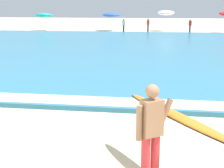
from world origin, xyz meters
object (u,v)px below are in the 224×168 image
surfer_with_board (164,124)px  beachgoer_near_row_mid (148,25)px  beach_umbrella_1 (111,15)px  beach_umbrella_2 (166,13)px  beachgoer_near_row_right (190,26)px  beachgoer_near_row_left (124,25)px  beach_umbrella_0 (44,15)px

surfer_with_board → beachgoer_near_row_mid: (-1.39, 33.02, -0.19)m
beach_umbrella_1 → beach_umbrella_2: size_ratio=0.89×
surfer_with_board → beachgoer_near_row_right: (3.30, 32.01, -0.19)m
beach_umbrella_1 → beachgoer_near_row_right: (9.18, -2.29, -1.06)m
surfer_with_board → beach_umbrella_2: 34.93m
beach_umbrella_2 → beachgoer_near_row_mid: 3.08m
beach_umbrella_2 → beachgoer_near_row_left: bearing=-142.8°
beach_umbrella_2 → beachgoer_near_row_right: (2.65, -2.90, -1.32)m
beachgoer_near_row_mid → surfer_with_board: bearing=-87.6°
beach_umbrella_0 → beach_umbrella_1: size_ratio=0.99×
surfer_with_board → beach_umbrella_1: size_ratio=1.16×
surfer_with_board → beach_umbrella_2: bearing=88.9°
beach_umbrella_2 → beachgoer_near_row_left: 6.07m
beach_umbrella_0 → beach_umbrella_2: (14.64, 1.73, 0.31)m
beachgoer_near_row_right → beachgoer_near_row_left: bearing=-174.7°
beachgoer_near_row_left → beach_umbrella_1: bearing=121.4°
beach_umbrella_1 → surfer_with_board: bearing=-80.3°
beach_umbrella_0 → beachgoer_near_row_mid: 12.64m
beach_umbrella_0 → beach_umbrella_1: beach_umbrella_0 is taller
surfer_with_board → beach_umbrella_0: beach_umbrella_0 is taller
beach_umbrella_1 → beachgoer_near_row_left: (1.82, -2.97, -1.06)m
beachgoer_near_row_right → beach_umbrella_2: bearing=132.4°
surfer_with_board → beachgoer_near_row_left: bearing=97.4°
surfer_with_board → beach_umbrella_1: bearing=99.7°
beachgoer_near_row_mid → beach_umbrella_1: bearing=164.1°
surfer_with_board → beach_umbrella_1: 34.81m
beach_umbrella_0 → beachgoer_near_row_right: beach_umbrella_0 is taller
beach_umbrella_0 → beachgoer_near_row_right: size_ratio=1.40×
beachgoer_near_row_mid → beachgoer_near_row_left: bearing=-147.7°
beach_umbrella_1 → beach_umbrella_2: (6.53, 0.61, 0.25)m
beach_umbrella_0 → beachgoer_near_row_left: (9.92, -1.85, -1.01)m
beach_umbrella_0 → beachgoer_near_row_mid: beach_umbrella_0 is taller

